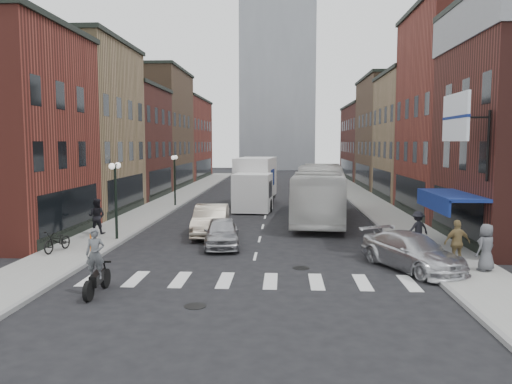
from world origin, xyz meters
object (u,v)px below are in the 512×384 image
streetlamp_near (115,186)px  box_truck (255,183)px  bike_rack (93,241)px  transit_bus (320,193)px  sedan_left_far (211,220)px  parked_bicycle (58,241)px  ped_left_solo (97,216)px  streetlamp_far (175,171)px  sedan_left_near (222,232)px  ped_right_a (418,229)px  ped_right_c (486,247)px  curb_car (412,252)px  motorcycle_rider (96,264)px  ped_right_b (457,243)px  billboard_sign (458,119)px

streetlamp_near → box_truck: size_ratio=0.45×
bike_rack → transit_bus: size_ratio=0.06×
bike_rack → sedan_left_far: (4.85, 4.70, 0.29)m
parked_bicycle → ped_left_solo: (0.13, 4.52, 0.48)m
transit_bus → streetlamp_far: bearing=156.7°
sedan_left_near → ped_right_a: (9.49, -0.13, 0.30)m
parked_bicycle → ped_right_c: bearing=2.9°
parked_bicycle → box_truck: bearing=75.4°
curb_car → ped_left_solo: 16.68m
ped_right_c → sedan_left_far: bearing=-65.9°
motorcycle_rider → parked_bicycle: motorcycle_rider is taller
parked_bicycle → ped_left_solo: 4.54m
box_truck → ped_right_a: (8.72, -15.26, -0.92)m
streetlamp_near → ped_right_a: (15.11, -1.13, -1.90)m
box_truck → curb_car: bearing=-62.8°
motorcycle_rider → sedan_left_far: motorcycle_rider is taller
box_truck → sedan_left_far: (-1.74, -12.13, -1.09)m
bike_rack → ped_right_a: (15.31, 1.57, 0.46)m
sedan_left_far → ped_right_c: (11.91, -7.59, 0.24)m
sedan_left_near → ped_right_b: ped_right_b is taller
motorcycle_rider → ped_left_solo: 11.06m
curb_car → parked_bicycle: (-15.57, 1.78, -0.09)m
ped_right_b → sedan_left_far: bearing=-41.9°
sedan_left_far → ped_right_b: 13.00m
streetlamp_near → motorcycle_rider: size_ratio=1.80×
curb_car → ped_right_b: size_ratio=2.68×
streetlamp_far → transit_bus: bearing=-28.7°
motorcycle_rider → billboard_sign: bearing=14.5°
motorcycle_rider → transit_bus: bearing=55.2°
ped_left_solo → ped_right_b: ped_left_solo is taller
transit_bus → bike_rack: bearing=-131.4°
ped_right_c → bike_rack: bearing=-43.2°
billboard_sign → sedan_left_near: size_ratio=0.88×
ped_right_b → curb_car: bearing=-5.7°
streetlamp_far → ped_right_b: (15.73, -18.80, -1.82)m
sedan_left_near → bike_rack: bearing=-170.6°
transit_bus → parked_bicycle: transit_bus is taller
streetlamp_far → bike_rack: size_ratio=5.14×
motorcycle_rider → ped_left_solo: size_ratio=1.17×
motorcycle_rider → transit_bus: transit_bus is taller
streetlamp_far → sedan_left_far: 13.04m
sedan_left_far → ped_right_b: bearing=-34.8°
streetlamp_near → ped_right_c: bearing=-18.6°
ped_right_c → ped_left_solo: bearing=-54.3°
billboard_sign → sedan_left_near: billboard_sign is taller
bike_rack → box_truck: box_truck is taller
curb_car → box_truck: bearing=84.9°
bike_rack → ped_right_b: (15.93, -2.10, 0.54)m
transit_bus → sedan_left_far: size_ratio=2.57×
streetlamp_far → ped_right_c: (16.56, -19.59, -1.84)m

